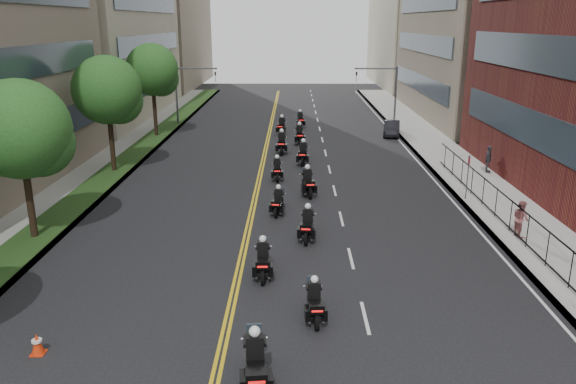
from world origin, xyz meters
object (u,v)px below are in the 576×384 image
pedestrian_b (521,218)px  pedestrian_c (488,159)px  motorcycle_3 (307,226)px  motorcycle_5 (308,183)px  motorcycle_9 (299,135)px  motorcycle_4 (278,203)px  parked_sedan (392,128)px  motorcycle_8 (282,144)px  motorcycle_0 (255,366)px  motorcycle_2 (263,261)px  motorcycle_6 (277,170)px  motorcycle_7 (303,154)px  motorcycle_11 (300,120)px  motorcycle_1 (315,303)px  traffic_cone (37,344)px

pedestrian_b → pedestrian_c: bearing=-21.1°
motorcycle_3 → motorcycle_5: (0.18, 6.94, 0.03)m
motorcycle_9 → motorcycle_4: bearing=-97.1°
parked_sedan → pedestrian_b: size_ratio=2.29×
motorcycle_5 → motorcycle_9: 14.06m
motorcycle_8 → parked_sedan: (9.56, 7.13, -0.10)m
motorcycle_0 → motorcycle_5: motorcycle_0 is taller
motorcycle_2 → motorcycle_5: bearing=77.6°
motorcycle_6 → pedestrian_b: 15.26m
motorcycle_0 → motorcycle_5: bearing=78.4°
motorcycle_0 → motorcycle_7: bearing=80.4°
pedestrian_b → motorcycle_11: bearing=9.3°
motorcycle_2 → motorcycle_11: (1.84, 32.58, 0.01)m
motorcycle_2 → parked_sedan: bearing=69.2°
motorcycle_5 → motorcycle_8: motorcycle_8 is taller
motorcycle_0 → motorcycle_1: size_ratio=1.18×
parked_sedan → pedestrian_c: size_ratio=2.19×
parked_sedan → pedestrian_c: 13.80m
motorcycle_5 → traffic_cone: size_ratio=3.54×
motorcycle_0 → parked_sedan: 37.11m
motorcycle_0 → motorcycle_3: motorcycle_0 is taller
motorcycle_2 → motorcycle_7: motorcycle_7 is taller
motorcycle_3 → pedestrian_b: bearing=6.8°
motorcycle_2 → motorcycle_9: 25.01m
motorcycle_2 → motorcycle_7: (1.88, 18.19, 0.06)m
motorcycle_0 → motorcycle_1: bearing=59.5°
motorcycle_0 → motorcycle_3: size_ratio=1.07×
motorcycle_1 → motorcycle_2: 3.83m
motorcycle_1 → motorcycle_5: size_ratio=0.87×
motorcycle_7 → traffic_cone: bearing=-104.8°
motorcycle_4 → motorcycle_11: bearing=94.3°
motorcycle_7 → traffic_cone: 25.10m
pedestrian_c → motorcycle_3: bearing=159.6°
motorcycle_5 → motorcycle_7: size_ratio=0.98×
motorcycle_4 → pedestrian_c: size_ratio=1.19×
motorcycle_2 → motorcycle_3: (1.84, 3.95, 0.02)m
motorcycle_9 → motorcycle_3: bearing=-92.5°
motorcycle_4 → motorcycle_6: (-0.24, 6.60, 0.02)m
motorcycle_2 → motorcycle_5: motorcycle_5 is taller
motorcycle_6 → motorcycle_8: (0.13, 7.47, 0.11)m
motorcycle_9 → motorcycle_1: bearing=-92.4°
parked_sedan → traffic_cone: size_ratio=5.67×
motorcycle_1 → parked_sedan: motorcycle_1 is taller
motorcycle_5 → motorcycle_11: 21.69m
motorcycle_6 → parked_sedan: 17.52m
pedestrian_c → motorcycle_8: bearing=91.9°
motorcycle_3 → motorcycle_7: size_ratio=0.93×
motorcycle_0 → motorcycle_1: (1.74, 3.76, -0.11)m
motorcycle_1 → traffic_cone: bearing=-169.6°
motorcycle_1 → motorcycle_7: motorcycle_7 is taller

